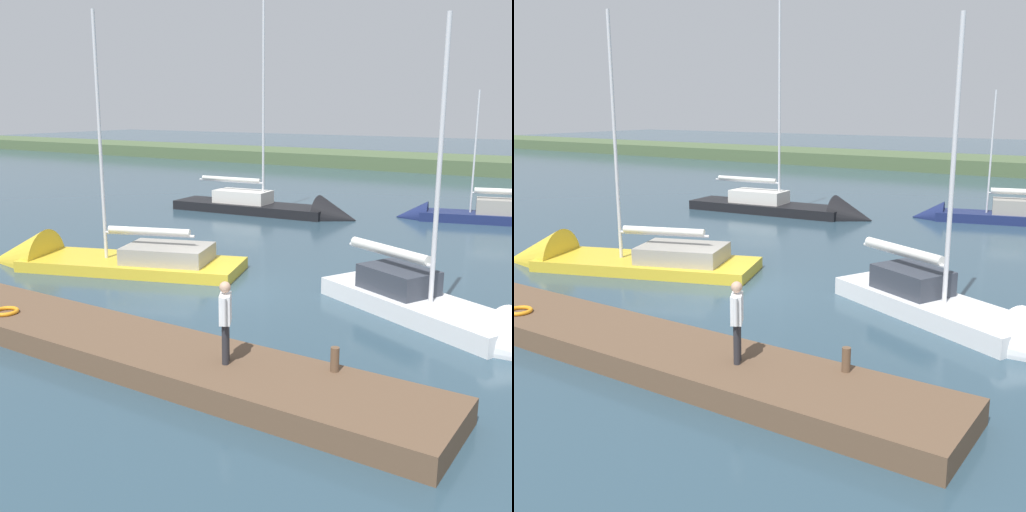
# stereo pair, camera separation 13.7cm
# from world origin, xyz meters

# --- Properties ---
(ground_plane) EXTENTS (200.00, 200.00, 0.00)m
(ground_plane) POSITION_xyz_m (0.00, 0.00, 0.00)
(ground_plane) COLOR #2D4756
(far_shoreline) EXTENTS (180.00, 8.00, 2.40)m
(far_shoreline) POSITION_xyz_m (0.00, -41.84, 0.00)
(far_shoreline) COLOR #4C603D
(far_shoreline) RESTS_ON ground_plane
(dock_pier) EXTENTS (18.03, 2.37, 0.51)m
(dock_pier) POSITION_xyz_m (0.00, 5.39, 0.26)
(dock_pier) COLOR brown
(dock_pier) RESTS_ON ground_plane
(mooring_post_near) EXTENTS (0.18, 0.18, 0.50)m
(mooring_post_near) POSITION_xyz_m (-6.31, 4.57, 0.76)
(mooring_post_near) COLOR brown
(mooring_post_near) RESTS_ON dock_pier
(life_ring_buoy) EXTENTS (0.66, 0.66, 0.10)m
(life_ring_buoy) POSITION_xyz_m (2.27, 5.87, 0.56)
(life_ring_buoy) COLOR orange
(life_ring_buoy) RESTS_ON dock_pier
(sailboat_near_dock) EXTENTS (9.84, 5.62, 9.98)m
(sailboat_near_dock) POSITION_xyz_m (5.83, 0.13, 0.09)
(sailboat_near_dock) COLOR gold
(sailboat_near_dock) RESTS_ON ground_plane
(sailboat_far_right) EXTENTS (10.50, 3.19, 11.89)m
(sailboat_far_right) POSITION_xyz_m (5.75, -13.26, 0.16)
(sailboat_far_right) COLOR black
(sailboat_far_right) RESTS_ON ground_plane
(sailboat_far_left) EXTENTS (7.58, 4.87, 8.70)m
(sailboat_far_left) POSITION_xyz_m (-7.04, -0.66, 0.22)
(sailboat_far_left) COLOR white
(sailboat_far_left) RESTS_ON ground_plane
(sailboat_inner_slip) EXTENTS (7.19, 3.43, 7.21)m
(sailboat_inner_slip) POSITION_xyz_m (-2.86, -16.64, 0.16)
(sailboat_inner_slip) COLOR navy
(sailboat_inner_slip) RESTS_ON ground_plane
(person_on_dock) EXTENTS (0.42, 0.57, 1.72)m
(person_on_dock) POSITION_xyz_m (-4.24, 5.37, 1.51)
(person_on_dock) COLOR #28282D
(person_on_dock) RESTS_ON dock_pier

